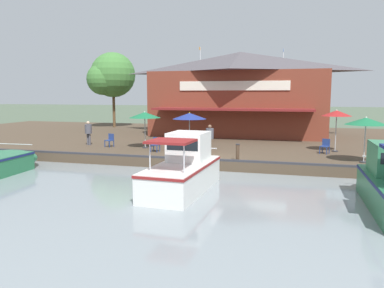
{
  "coord_description": "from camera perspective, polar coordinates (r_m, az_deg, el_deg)",
  "views": [
    {
      "loc": [
        18.54,
        4.9,
        4.0
      ],
      "look_at": [
        -1.0,
        -0.51,
        1.3
      ],
      "focal_mm": 35.0,
      "sensor_mm": 36.0,
      "label": 1
    }
  ],
  "objects": [
    {
      "name": "patio_umbrella_mid_patio_right",
      "position": [
        23.78,
        -0.39,
        4.28
      ],
      "size": [
        2.16,
        2.16,
        2.27
      ],
      "color": "#B7B7B7",
      "rests_on": "quay_deck"
    },
    {
      "name": "person_at_quay_edge",
      "position": [
        22.05,
        2.72,
        1.37
      ],
      "size": [
        0.46,
        0.46,
        1.63
      ],
      "color": "#B23338",
      "rests_on": "quay_deck"
    },
    {
      "name": "cafe_chair_facing_river",
      "position": [
        22.86,
        19.63,
        -0.2
      ],
      "size": [
        0.58,
        0.58,
        0.85
      ],
      "color": "navy",
      "rests_on": "quay_deck"
    },
    {
      "name": "waterfront_restaurant",
      "position": [
        32.3,
        7.32,
        7.74
      ],
      "size": [
        9.31,
        14.67,
        7.44
      ],
      "color": "brown",
      "rests_on": "quay_deck"
    },
    {
      "name": "person_near_entrance",
      "position": [
        26.05,
        -15.51,
        2.03
      ],
      "size": [
        0.46,
        0.46,
        1.61
      ],
      "color": "#4C4C56",
      "rests_on": "quay_deck"
    },
    {
      "name": "quay_edge_fender",
      "position": [
        19.56,
        0.74,
        -2.28
      ],
      "size": [
        0.2,
        50.4,
        0.1
      ],
      "primitive_type": "cube",
      "color": "#2D2D33",
      "rests_on": "quay_deck"
    },
    {
      "name": "cafe_chair_mid_patio",
      "position": [
        22.36,
        -5.55,
        0.04
      ],
      "size": [
        0.47,
        0.47,
        0.85
      ],
      "color": "navy",
      "rests_on": "quay_deck"
    },
    {
      "name": "patio_umbrella_far_corner",
      "position": [
        20.45,
        24.99,
        3.16
      ],
      "size": [
        2.02,
        2.02,
        2.3
      ],
      "color": "#B7B7B7",
      "rests_on": "quay_deck"
    },
    {
      "name": "motorboat_nearest_quay",
      "position": [
        15.75,
        -0.81,
        -3.83
      ],
      "size": [
        5.92,
        2.18,
        2.34
      ],
      "color": "white",
      "rests_on": "river_water"
    },
    {
      "name": "quay_deck",
      "position": [
        30.17,
        6.02,
        0.5
      ],
      "size": [
        22.0,
        56.0,
        0.6
      ],
      "primitive_type": "cube",
      "color": "#4C3D2D",
      "rests_on": "ground"
    },
    {
      "name": "ground_plane",
      "position": [
        19.59,
        0.66,
        -4.2
      ],
      "size": [
        220.0,
        220.0,
        0.0
      ],
      "primitive_type": "plane",
      "color": "#4C5B47"
    },
    {
      "name": "mooring_post",
      "position": [
        19.32,
        6.96,
        -1.25
      ],
      "size": [
        0.22,
        0.22,
        0.88
      ],
      "color": "#473323",
      "rests_on": "quay_deck"
    },
    {
      "name": "patio_umbrella_back_row",
      "position": [
        23.87,
        -7.21,
        4.4
      ],
      "size": [
        2.01,
        2.01,
        2.33
      ],
      "color": "#B7B7B7",
      "rests_on": "quay_deck"
    },
    {
      "name": "patio_umbrella_mid_patio_left",
      "position": [
        23.71,
        21.19,
        4.37
      ],
      "size": [
        1.72,
        1.72,
        2.5
      ],
      "color": "#B7B7B7",
      "rests_on": "quay_deck"
    },
    {
      "name": "tree_behind_restaurant",
      "position": [
        39.72,
        -12.33,
        10.08
      ],
      "size": [
        4.8,
        4.57,
        7.66
      ],
      "color": "brown",
      "rests_on": "quay_deck"
    },
    {
      "name": "cafe_chair_beside_entrance",
      "position": [
        24.92,
        -12.4,
        0.67
      ],
      "size": [
        0.53,
        0.53,
        0.85
      ],
      "color": "navy",
      "rests_on": "quay_deck"
    }
  ]
}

